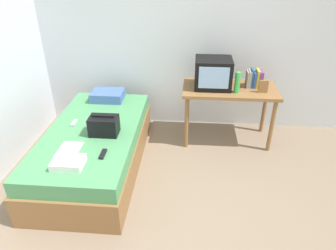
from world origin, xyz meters
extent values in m
plane|color=#84705B|center=(0.00, 0.00, 0.00)|extent=(8.00, 8.00, 0.00)
cube|color=silver|center=(0.00, 2.00, 1.30)|extent=(5.20, 0.10, 2.60)
cube|color=olive|center=(-0.98, 0.79, 0.17)|extent=(1.00, 2.00, 0.33)
cube|color=#4C935B|center=(-0.98, 0.79, 0.42)|extent=(0.97, 1.94, 0.17)
cube|color=olive|center=(0.57, 1.52, 0.71)|extent=(1.16, 0.60, 0.04)
cylinder|color=olive|center=(0.05, 1.28, 0.35)|extent=(0.05, 0.05, 0.69)
cylinder|color=olive|center=(1.09, 1.28, 0.35)|extent=(0.05, 0.05, 0.69)
cylinder|color=olive|center=(0.05, 1.76, 0.35)|extent=(0.05, 0.05, 0.69)
cylinder|color=olive|center=(1.09, 1.76, 0.35)|extent=(0.05, 0.05, 0.69)
cube|color=black|center=(0.35, 1.54, 0.91)|extent=(0.44, 0.38, 0.36)
cube|color=#8CB2E0|center=(0.35, 1.34, 0.92)|extent=(0.35, 0.01, 0.26)
cylinder|color=green|center=(0.63, 1.39, 0.86)|extent=(0.07, 0.07, 0.25)
cube|color=gray|center=(0.78, 1.59, 0.83)|extent=(0.02, 0.16, 0.20)
cube|color=gray|center=(0.81, 1.59, 0.84)|extent=(0.03, 0.15, 0.21)
cube|color=#2D5699|center=(0.84, 1.59, 0.85)|extent=(0.02, 0.13, 0.23)
cube|color=#2D5699|center=(0.87, 1.59, 0.83)|extent=(0.03, 0.15, 0.19)
cube|color=gold|center=(0.90, 1.59, 0.84)|extent=(0.03, 0.15, 0.22)
cube|color=#7A3D89|center=(0.94, 1.59, 0.84)|extent=(0.04, 0.16, 0.21)
cube|color=olive|center=(0.95, 1.41, 0.81)|extent=(0.11, 0.02, 0.15)
cube|color=#4766AD|center=(-1.00, 1.56, 0.56)|extent=(0.41, 0.31, 0.12)
cube|color=black|center=(-0.81, 0.69, 0.60)|extent=(0.30, 0.20, 0.20)
cylinder|color=black|center=(-0.81, 0.69, 0.72)|extent=(0.24, 0.02, 0.02)
cube|color=white|center=(-1.08, 0.36, 0.50)|extent=(0.21, 0.29, 0.01)
cube|color=black|center=(-0.73, 0.30, 0.51)|extent=(0.04, 0.16, 0.02)
cube|color=#B7B7BC|center=(-1.22, 0.88, 0.51)|extent=(0.04, 0.14, 0.02)
cube|color=white|center=(-0.99, 0.10, 0.54)|extent=(0.28, 0.22, 0.07)
camera|label=1|loc=(0.10, -2.09, 2.21)|focal=33.11mm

